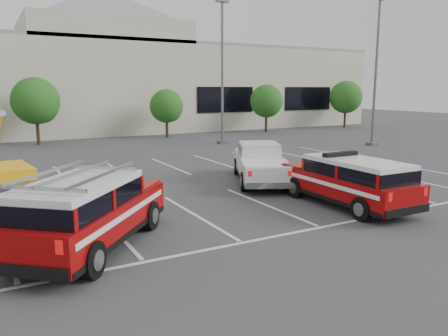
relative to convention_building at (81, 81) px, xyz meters
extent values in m
plane|color=#3C3C3F|center=(-0.18, -31.86, -4.72)|extent=(120.00, 120.00, 0.00)
cube|color=silver|center=(-0.18, -27.36, -4.71)|extent=(23.00, 15.00, 0.01)
cube|color=beige|center=(-0.18, 0.14, -0.72)|extent=(60.00, 15.00, 8.00)
cube|color=gray|center=(-0.18, 0.14, 3.43)|extent=(60.00, 15.00, 0.30)
cube|color=beige|center=(1.82, -1.36, 4.28)|extent=(14.00, 12.00, 2.00)
pyramid|color=gray|center=(1.82, -1.36, 6.88)|extent=(15.98, 15.98, 3.20)
cylinder|color=#3F2B19|center=(-5.18, -9.86, -3.80)|extent=(0.24, 0.24, 1.84)
sphere|color=#1C4713|center=(-5.18, -9.86, -1.56)|extent=(3.37, 3.37, 3.37)
sphere|color=#1C4713|center=(-4.78, -9.66, -2.07)|extent=(2.24, 2.24, 2.24)
cylinder|color=#3F2B19|center=(4.82, -9.86, -3.96)|extent=(0.24, 0.24, 1.51)
sphere|color=#1C4713|center=(4.82, -9.86, -2.11)|extent=(2.77, 2.77, 2.77)
sphere|color=#1C4713|center=(5.22, -9.66, -2.53)|extent=(1.85, 1.85, 1.85)
cylinder|color=#3F2B19|center=(14.82, -9.86, -3.88)|extent=(0.24, 0.24, 1.67)
sphere|color=#1C4713|center=(14.82, -9.86, -1.84)|extent=(3.07, 3.07, 3.07)
sphere|color=#1C4713|center=(15.22, -9.66, -2.30)|extent=(2.05, 2.05, 2.05)
cylinder|color=#3F2B19|center=(24.82, -9.86, -3.80)|extent=(0.24, 0.24, 1.84)
sphere|color=#1C4713|center=(24.82, -9.86, -1.56)|extent=(3.37, 3.37, 3.37)
sphere|color=#1C4713|center=(25.22, -9.66, -2.07)|extent=(2.24, 2.24, 2.24)
cube|color=#59595E|center=(6.82, -15.86, -4.62)|extent=(0.60, 0.60, 0.20)
cylinder|color=#59595E|center=(6.82, -15.86, 0.28)|extent=(0.18, 0.18, 10.00)
cube|color=#59595E|center=(6.82, -15.86, 5.40)|extent=(0.90, 0.40, 0.24)
cube|color=#59595E|center=(15.82, -21.86, -4.62)|extent=(0.60, 0.60, 0.20)
cylinder|color=#59595E|center=(15.82, -21.86, 0.28)|extent=(0.18, 0.18, 10.00)
cube|color=#870607|center=(2.27, -33.15, -4.00)|extent=(2.00, 5.25, 0.80)
cube|color=black|center=(2.26, -33.63, -3.39)|extent=(1.82, 3.73, 0.42)
cube|color=silver|center=(2.26, -33.63, -3.11)|extent=(1.78, 3.66, 0.15)
cube|color=black|center=(2.27, -32.82, -2.96)|extent=(1.41, 0.29, 0.14)
cube|color=silver|center=(1.79, -28.50, -4.01)|extent=(4.05, 5.69, 0.78)
cube|color=black|center=(2.01, -28.06, -3.41)|extent=(2.38, 2.47, 0.41)
cube|color=silver|center=(2.01, -28.06, -3.13)|extent=(2.33, 2.42, 0.15)
cube|color=#870607|center=(-6.46, -33.10, -3.93)|extent=(5.01, 5.35, 0.87)
cube|color=black|center=(-6.79, -33.50, -3.27)|extent=(3.81, 3.99, 0.46)
cube|color=silver|center=(-6.79, -33.50, -2.96)|extent=(3.73, 3.91, 0.17)
cube|color=#A5A5A8|center=(-6.79, -33.50, -2.67)|extent=(3.62, 3.75, 0.06)
cube|color=#59595E|center=(-8.20, -28.15, -4.15)|extent=(2.75, 3.99, 1.14)
cube|color=#EFA80E|center=(-8.20, -28.15, -3.43)|extent=(1.94, 2.48, 0.41)
camera|label=1|loc=(-8.62, -44.10, -0.70)|focal=35.00mm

